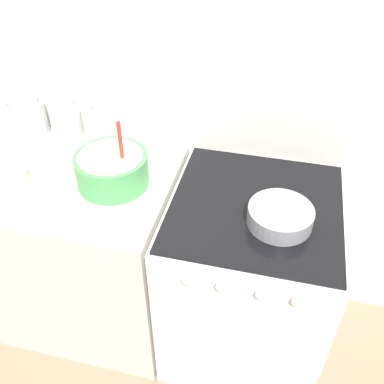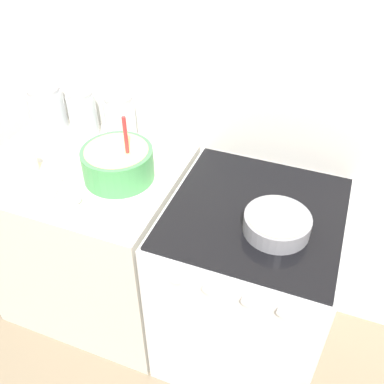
# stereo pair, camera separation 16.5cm
# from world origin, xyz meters

# --- Properties ---
(ground_plane) EXTENTS (12.00, 12.00, 0.00)m
(ground_plane) POSITION_xyz_m (0.00, 0.00, 0.00)
(ground_plane) COLOR gray
(wall_back) EXTENTS (4.73, 0.05, 2.40)m
(wall_back) POSITION_xyz_m (0.00, 0.72, 1.20)
(wall_back) COLOR white
(wall_back) RESTS_ON ground_plane
(countertop_cabinet) EXTENTS (0.86, 0.70, 0.89)m
(countertop_cabinet) POSITION_xyz_m (-0.43, 0.35, 0.44)
(countertop_cabinet) COLOR silver
(countertop_cabinet) RESTS_ON ground_plane
(stove) EXTENTS (0.69, 0.71, 0.89)m
(stove) POSITION_xyz_m (0.36, 0.35, 0.44)
(stove) COLOR silver
(stove) RESTS_ON ground_plane
(mixing_bowl) EXTENTS (0.29, 0.29, 0.30)m
(mixing_bowl) POSITION_xyz_m (-0.23, 0.35, 0.97)
(mixing_bowl) COLOR #4CA559
(mixing_bowl) RESTS_ON countertop_cabinet
(baking_pan) EXTENTS (0.24, 0.24, 0.07)m
(baking_pan) POSITION_xyz_m (0.45, 0.27, 0.93)
(baking_pan) COLOR gray
(baking_pan) RESTS_ON stove
(storage_jar_left) EXTENTS (0.17, 0.17, 0.21)m
(storage_jar_left) POSITION_xyz_m (-0.75, 0.59, 0.98)
(storage_jar_left) COLOR silver
(storage_jar_left) RESTS_ON countertop_cabinet
(storage_jar_middle) EXTENTS (0.13, 0.13, 0.22)m
(storage_jar_middle) POSITION_xyz_m (-0.55, 0.59, 0.98)
(storage_jar_middle) COLOR silver
(storage_jar_middle) RESTS_ON countertop_cabinet
(storage_jar_right) EXTENTS (0.14, 0.14, 0.24)m
(storage_jar_right) POSITION_xyz_m (-0.35, 0.59, 0.99)
(storage_jar_right) COLOR silver
(storage_jar_right) RESTS_ON countertop_cabinet
(tin_can) EXTENTS (0.07, 0.07, 0.10)m
(tin_can) POSITION_xyz_m (-0.60, 0.25, 0.94)
(tin_can) COLOR silver
(tin_can) RESTS_ON countertop_cabinet
(recipe_page) EXTENTS (0.28, 0.31, 0.01)m
(recipe_page) POSITION_xyz_m (-0.54, 0.20, 0.89)
(recipe_page) COLOR beige
(recipe_page) RESTS_ON countertop_cabinet
(measuring_spoon) EXTENTS (0.12, 0.04, 0.04)m
(measuring_spoon) POSITION_xyz_m (-0.32, 0.14, 0.90)
(measuring_spoon) COLOR white
(measuring_spoon) RESTS_ON countertop_cabinet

